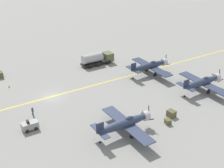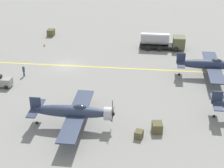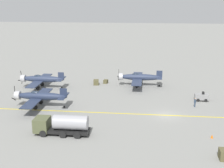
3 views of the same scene
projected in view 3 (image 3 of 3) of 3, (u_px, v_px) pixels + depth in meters
ground_plane at (166, 115)px, 52.71m from camera, size 400.00×400.00×0.00m
taxiway_stripe at (166, 115)px, 52.71m from camera, size 0.30×160.00×0.01m
airplane_far_right at (41, 79)px, 68.14m from camera, size 12.00×9.98×3.76m
airplane_far_center at (39, 96)px, 56.25m from camera, size 12.00×9.98×3.80m
airplane_mid_right at (139, 77)px, 69.72m from camera, size 12.00×9.98×3.80m
fuel_tanker at (62, 125)px, 44.99m from camera, size 2.68×8.00×2.98m
tow_tractor at (202, 97)px, 59.97m from camera, size 1.57×2.60×1.79m
ground_crew_walking at (195, 102)px, 56.40m from camera, size 0.37×0.37×1.70m
supply_crate_by_tanker at (106, 81)px, 72.29m from camera, size 1.21×1.08×0.87m
supply_crate_outboard at (96, 82)px, 71.09m from camera, size 1.53×1.33×1.16m
traffic_cone at (212, 136)px, 44.07m from camera, size 0.36×0.36×0.55m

